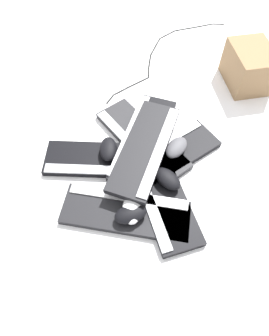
# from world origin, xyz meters

# --- Properties ---
(ground_plane) EXTENTS (3.20, 3.20, 0.00)m
(ground_plane) POSITION_xyz_m (0.00, 0.00, 0.00)
(ground_plane) COLOR white
(keyboard_0) EXTENTS (0.26, 0.46, 0.03)m
(keyboard_0) POSITION_xyz_m (0.20, 0.09, 0.01)
(keyboard_0) COLOR black
(keyboard_0) RESTS_ON ground
(keyboard_1) EXTENTS (0.43, 0.41, 0.03)m
(keyboard_1) POSITION_xyz_m (0.09, 0.17, 0.01)
(keyboard_1) COLOR black
(keyboard_1) RESTS_ON ground
(keyboard_2) EXTENTS (0.46, 0.35, 0.03)m
(keyboard_2) POSITION_xyz_m (-0.07, 0.13, 0.01)
(keyboard_2) COLOR black
(keyboard_2) RESTS_ON ground
(keyboard_3) EXTENTS (0.34, 0.46, 0.03)m
(keyboard_3) POSITION_xyz_m (-0.10, 0.01, 0.01)
(keyboard_3) COLOR #232326
(keyboard_3) RESTS_ON ground
(keyboard_4) EXTENTS (0.31, 0.46, 0.03)m
(keyboard_4) POSITION_xyz_m (0.05, -0.08, 0.01)
(keyboard_4) COLOR black
(keyboard_4) RESTS_ON ground
(keyboard_5) EXTENTS (0.46, 0.20, 0.03)m
(keyboard_5) POSITION_xyz_m (-0.09, 0.02, 0.04)
(keyboard_5) COLOR black
(keyboard_5) RESTS_ON keyboard_3
(keyboard_6) EXTENTS (0.45, 0.19, 0.03)m
(keyboard_6) POSITION_xyz_m (-0.03, 0.06, 0.07)
(keyboard_6) COLOR black
(keyboard_6) RESTS_ON keyboard_5
(mouse_0) EXTENTS (0.10, 0.13, 0.04)m
(mouse_0) POSITION_xyz_m (0.04, 0.18, 0.05)
(mouse_0) COLOR black
(mouse_0) RESTS_ON keyboard_1
(mouse_1) EXTENTS (0.13, 0.10, 0.04)m
(mouse_1) POSITION_xyz_m (0.20, 0.11, 0.05)
(mouse_1) COLOR silver
(mouse_1) RESTS_ON keyboard_0
(mouse_2) EXTENTS (0.13, 0.11, 0.04)m
(mouse_2) POSITION_xyz_m (0.01, -0.07, 0.05)
(mouse_2) COLOR black
(mouse_2) RESTS_ON keyboard_4
(mouse_3) EXTENTS (0.12, 0.09, 0.04)m
(mouse_3) POSITION_xyz_m (-0.10, 0.16, 0.05)
(mouse_3) COLOR #4C4C51
(mouse_3) RESTS_ON keyboard_2
(mouse_4) EXTENTS (0.12, 0.13, 0.04)m
(mouse_4) POSITION_xyz_m (0.22, 0.12, 0.05)
(mouse_4) COLOR black
(mouse_4) RESTS_ON keyboard_0
(cable_0) EXTENTS (0.81, 0.31, 0.01)m
(cable_0) POSITION_xyz_m (-0.67, -0.13, 0.00)
(cable_0) COLOR black
(cable_0) RESTS_ON ground
(cardboard_box) EXTENTS (0.28, 0.27, 0.17)m
(cardboard_box) POSITION_xyz_m (-0.63, 0.30, 0.09)
(cardboard_box) COLOR olive
(cardboard_box) RESTS_ON ground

